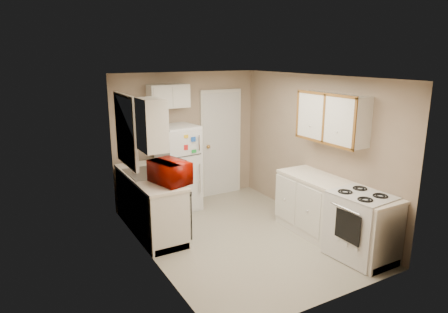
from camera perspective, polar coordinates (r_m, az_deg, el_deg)
floor at (r=6.23m, az=2.31°, el=-11.32°), size 3.80×3.80×0.00m
ceiling at (r=5.62m, az=2.56°, el=11.32°), size 3.80×3.80×0.00m
wall_left at (r=5.23m, az=-10.73°, el=-2.52°), size 3.80×3.80×0.00m
wall_right at (r=6.63m, az=12.76°, el=0.96°), size 3.80×3.80×0.00m
wall_back at (r=7.45m, az=-5.31°, el=2.70°), size 2.80×2.80×0.00m
wall_front at (r=4.39m, az=15.69°, el=-6.15°), size 2.80×2.80×0.00m
left_counter at (r=6.37m, az=-10.51°, el=-6.54°), size 0.60×1.80×0.90m
dishwasher at (r=5.93m, az=-5.93°, el=-7.57°), size 0.03×0.58×0.72m
sink at (r=6.37m, az=-11.12°, el=-2.66°), size 0.54×0.74×0.16m
microwave at (r=5.77m, az=-7.69°, el=-2.35°), size 0.65×0.47×0.39m
soap_bottle at (r=6.85m, az=-13.09°, el=-0.37°), size 0.09×0.09×0.17m
window_blinds at (r=6.13m, az=-13.76°, el=3.64°), size 0.10×0.98×1.08m
upper_cabinet_left at (r=5.35m, az=-10.28°, el=4.47°), size 0.30×0.45×0.70m
refrigerator at (r=7.05m, az=-6.52°, el=-1.68°), size 0.69×0.68×1.52m
cabinet_over_fridge at (r=7.03m, az=-7.95°, el=8.54°), size 0.70×0.30×0.40m
interior_door at (r=7.75m, az=-0.43°, el=1.87°), size 0.86×0.06×2.08m
right_counter at (r=6.11m, az=15.30°, el=-7.76°), size 0.60×2.00×0.90m
stove at (r=5.74m, az=18.79°, el=-9.43°), size 0.67×0.80×0.92m
upper_cabinet_right at (r=6.06m, az=15.17°, el=5.36°), size 0.30×1.20×0.70m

